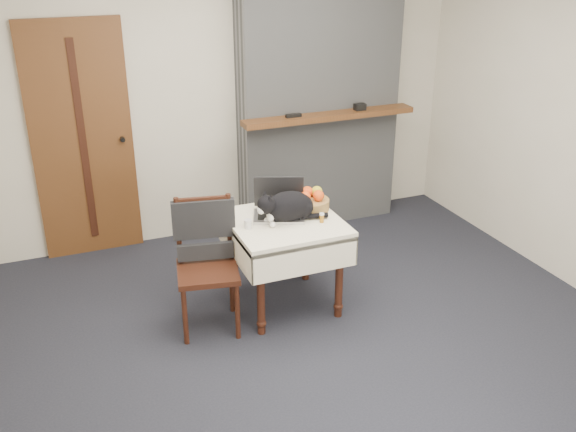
% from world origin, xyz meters
% --- Properties ---
extents(ground, '(4.50, 4.50, 0.00)m').
position_xyz_m(ground, '(0.00, 0.00, 0.00)').
color(ground, black).
rests_on(ground, ground).
extents(room_shell, '(4.52, 4.01, 2.61)m').
position_xyz_m(room_shell, '(0.00, 0.46, 1.76)').
color(room_shell, beige).
rests_on(room_shell, ground).
extents(door, '(0.82, 0.10, 2.00)m').
position_xyz_m(door, '(-1.20, 1.97, 1.00)').
color(door, brown).
rests_on(door, ground).
extents(chimney, '(1.62, 0.48, 2.60)m').
position_xyz_m(chimney, '(0.90, 1.85, 1.30)').
color(chimney, gray).
rests_on(chimney, ground).
extents(side_table, '(0.78, 0.78, 0.70)m').
position_xyz_m(side_table, '(0.02, 0.48, 0.59)').
color(side_table, '#34140E').
rests_on(side_table, ground).
extents(laptop, '(0.45, 0.42, 0.27)m').
position_xyz_m(laptop, '(0.01, 0.60, 0.77)').
color(laptop, '#B7B7BC').
rests_on(laptop, side_table).
extents(cat, '(0.53, 0.25, 0.26)m').
position_xyz_m(cat, '(0.04, 0.47, 0.81)').
color(cat, black).
rests_on(cat, side_table).
extents(cream_jar, '(0.06, 0.06, 0.06)m').
position_xyz_m(cream_jar, '(-0.27, 0.45, 0.73)').
color(cream_jar, silver).
rests_on(cream_jar, side_table).
extents(pill_bottle, '(0.03, 0.03, 0.07)m').
position_xyz_m(pill_bottle, '(0.25, 0.35, 0.74)').
color(pill_bottle, '#A76814').
rests_on(pill_bottle, side_table).
extents(fruit_basket, '(0.28, 0.28, 0.16)m').
position_xyz_m(fruit_basket, '(0.27, 0.60, 0.76)').
color(fruit_basket, '#AD7B45').
rests_on(fruit_basket, side_table).
extents(desk_clutter, '(0.14, 0.05, 0.01)m').
position_xyz_m(desk_clutter, '(0.16, 0.53, 0.70)').
color(desk_clutter, black).
rests_on(desk_clutter, side_table).
extents(chair, '(0.50, 0.49, 0.94)m').
position_xyz_m(chair, '(-0.57, 0.50, 0.60)').
color(chair, '#34140E').
rests_on(chair, ground).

